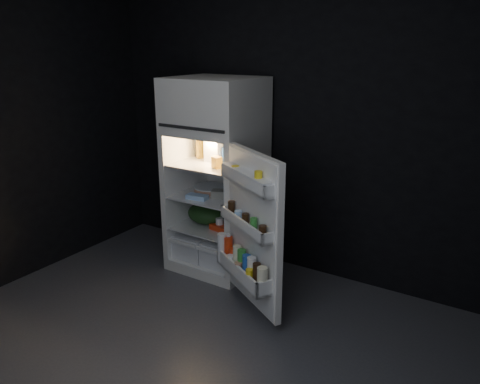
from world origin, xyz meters
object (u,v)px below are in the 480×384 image
Objects in this scene: milk_jug at (215,148)px; yogurt_tray at (225,228)px; refrigerator at (217,169)px; fridge_door at (250,234)px; egg_carton at (227,194)px.

milk_jug is 0.90× the size of yogurt_tray.
milk_jug is (-0.02, 0.01, 0.19)m from refrigerator.
fridge_door reaches higher than egg_carton.
refrigerator is 7.42× the size of milk_jug.
fridge_door is at bearing -39.15° from refrigerator.
egg_carton is (0.18, -0.08, -0.38)m from milk_jug.
egg_carton is 1.05× the size of yogurt_tray.
fridge_door is 4.55× the size of yogurt_tray.
refrigerator reaches higher than yogurt_tray.
milk_jug is at bearing 155.15° from yogurt_tray.
yogurt_tray is (0.00, -0.04, -0.31)m from egg_carton.
refrigerator is 6.33× the size of egg_carton.
refrigerator is at bearing -17.00° from milk_jug.
milk_jug reaches higher than yogurt_tray.
egg_carton reaches higher than yogurt_tray.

